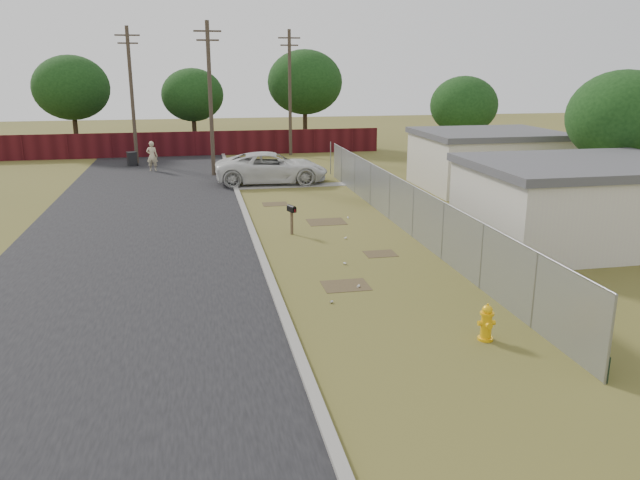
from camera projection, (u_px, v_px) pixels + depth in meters
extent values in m
plane|color=brown|center=(335.00, 241.00, 23.84)|extent=(120.00, 120.00, 0.00)
cube|color=black|center=(146.00, 205.00, 29.96)|extent=(9.00, 60.00, 0.02)
cube|color=gray|center=(240.00, 200.00, 30.80)|extent=(0.25, 60.00, 0.12)
cube|color=gray|center=(290.00, 186.00, 34.69)|extent=(6.20, 1.00, 0.03)
cylinder|color=gray|center=(610.00, 340.00, 12.83)|extent=(0.06, 0.06, 2.00)
cylinder|color=gray|center=(534.00, 291.00, 15.66)|extent=(0.06, 0.06, 2.00)
cylinder|color=gray|center=(482.00, 256.00, 18.49)|extent=(0.06, 0.06, 2.00)
cylinder|color=gray|center=(443.00, 231.00, 21.32)|extent=(0.06, 0.06, 2.00)
cylinder|color=gray|center=(413.00, 212.00, 24.16)|extent=(0.06, 0.06, 2.00)
cylinder|color=gray|center=(390.00, 196.00, 26.99)|extent=(0.06, 0.06, 2.00)
cylinder|color=gray|center=(371.00, 184.00, 29.82)|extent=(0.06, 0.06, 2.00)
cylinder|color=gray|center=(355.00, 174.00, 32.65)|extent=(0.06, 0.06, 2.00)
cylinder|color=gray|center=(342.00, 165.00, 35.49)|extent=(0.06, 0.06, 2.00)
cylinder|color=gray|center=(331.00, 158.00, 38.32)|extent=(0.06, 0.06, 2.00)
cylinder|color=gray|center=(406.00, 182.00, 24.83)|extent=(0.04, 26.00, 0.04)
cube|color=gray|center=(405.00, 206.00, 25.10)|extent=(0.01, 26.00, 2.00)
cube|color=black|center=(406.00, 223.00, 25.30)|extent=(0.03, 26.00, 0.60)
cube|color=#430E13|center=(182.00, 144.00, 46.06)|extent=(30.00, 0.12, 1.80)
cylinder|color=#473C2F|center=(210.00, 100.00, 36.97)|extent=(0.24, 0.24, 9.00)
cube|color=#473C2F|center=(207.00, 31.00, 35.92)|extent=(1.60, 0.10, 0.10)
cube|color=#473C2F|center=(208.00, 40.00, 36.06)|extent=(1.30, 0.10, 0.10)
cylinder|color=#473C2F|center=(132.00, 96.00, 41.68)|extent=(0.24, 0.24, 9.00)
cube|color=#473C2F|center=(127.00, 35.00, 40.63)|extent=(1.60, 0.10, 0.10)
cube|color=#473C2F|center=(128.00, 43.00, 40.77)|extent=(1.30, 0.10, 0.10)
cylinder|color=#473C2F|center=(290.00, 94.00, 45.67)|extent=(0.24, 0.24, 9.00)
cube|color=#473C2F|center=(289.00, 38.00, 44.62)|extent=(1.60, 0.10, 0.10)
cube|color=#473C2F|center=(289.00, 45.00, 44.75)|extent=(1.30, 0.10, 0.10)
cube|color=beige|center=(582.00, 206.00, 23.28)|extent=(8.00, 6.00, 2.80)
cube|color=#48494D|center=(587.00, 165.00, 22.87)|extent=(8.32, 6.24, 0.30)
cube|color=beige|center=(487.00, 162.00, 33.96)|extent=(7.00, 6.00, 2.80)
cube|color=#48494D|center=(489.00, 134.00, 33.54)|extent=(7.28, 6.24, 0.30)
cylinder|color=#342817|center=(76.00, 131.00, 48.11)|extent=(0.36, 0.36, 3.30)
ellipsoid|color=black|center=(71.00, 88.00, 47.24)|extent=(5.70, 5.70, 4.84)
cylinder|color=#342817|center=(194.00, 130.00, 50.82)|extent=(0.36, 0.36, 2.86)
ellipsoid|color=black|center=(193.00, 95.00, 50.07)|extent=(4.94, 4.94, 4.20)
cylinder|color=#342817|center=(305.00, 125.00, 51.50)|extent=(0.36, 0.36, 3.52)
ellipsoid|color=black|center=(305.00, 82.00, 50.58)|extent=(6.08, 6.08, 5.17)
cylinder|color=#342817|center=(461.00, 143.00, 42.95)|extent=(0.36, 0.36, 2.64)
ellipsoid|color=black|center=(464.00, 105.00, 42.26)|extent=(4.56, 4.56, 3.88)
cylinder|color=#342817|center=(615.00, 178.00, 28.95)|extent=(0.36, 0.36, 2.86)
ellipsoid|color=black|center=(622.00, 117.00, 28.20)|extent=(4.94, 4.94, 4.20)
cylinder|color=#E5A90C|center=(485.00, 338.00, 15.21)|extent=(0.41, 0.41, 0.07)
cylinder|color=#E5A90C|center=(486.00, 326.00, 15.12)|extent=(0.29, 0.29, 0.64)
cylinder|color=#E5A90C|center=(487.00, 313.00, 15.03)|extent=(0.37, 0.37, 0.06)
sphere|color=#E5A90C|center=(487.00, 310.00, 15.01)|extent=(0.28, 0.28, 0.26)
cylinder|color=#E5A90C|center=(488.00, 305.00, 14.97)|extent=(0.05, 0.05, 0.07)
cylinder|color=#E5A90C|center=(480.00, 323.00, 15.08)|extent=(0.12, 0.13, 0.12)
cylinder|color=#E5A90C|center=(493.00, 323.00, 15.11)|extent=(0.12, 0.13, 0.12)
cylinder|color=#E5A90C|center=(489.00, 325.00, 14.95)|extent=(0.17, 0.15, 0.16)
cube|color=brown|center=(292.00, 222.00, 24.64)|extent=(0.11, 0.11, 0.98)
cube|color=black|center=(292.00, 210.00, 24.50)|extent=(0.33, 0.50, 0.18)
cylinder|color=black|center=(292.00, 207.00, 24.48)|extent=(0.33, 0.50, 0.18)
cube|color=red|center=(295.00, 211.00, 24.30)|extent=(0.03, 0.04, 0.10)
imported|color=silver|center=(272.00, 168.00, 35.41)|extent=(6.53, 3.36, 1.76)
imported|color=#C2B38E|center=(152.00, 156.00, 39.42)|extent=(0.76, 0.57, 1.90)
cube|color=black|center=(132.00, 159.00, 41.65)|extent=(0.70, 0.70, 0.88)
cube|color=black|center=(132.00, 152.00, 41.53)|extent=(0.77, 0.77, 0.07)
cylinder|color=black|center=(138.00, 165.00, 41.65)|extent=(0.10, 0.19, 0.18)
cylinder|color=silver|center=(358.00, 286.00, 18.81)|extent=(0.12, 0.12, 0.07)
cylinder|color=silver|center=(345.00, 263.00, 20.97)|extent=(0.12, 0.12, 0.07)
cylinder|color=silver|center=(345.00, 238.00, 24.08)|extent=(0.12, 0.12, 0.07)
cylinder|color=silver|center=(331.00, 302.00, 17.55)|extent=(0.12, 0.12, 0.07)
cylinder|color=silver|center=(348.00, 218.00, 27.33)|extent=(0.07, 0.10, 0.07)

